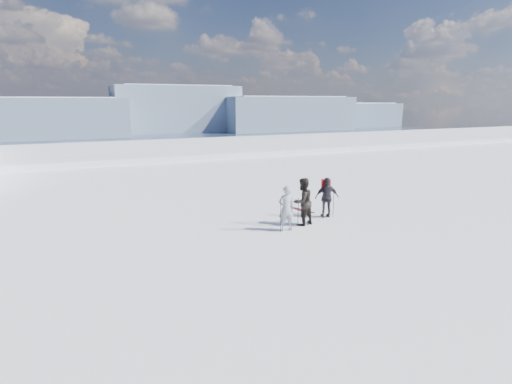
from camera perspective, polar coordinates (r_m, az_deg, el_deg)
lake_basin at (r=43.27m, az=-11.49°, el=-2.80°), size 820.00×820.00×71.62m
far_mountain_range at (r=467.31m, az=-19.62°, el=10.62°), size 770.00×110.00×53.00m
skier_grey at (r=15.56m, az=4.33°, el=-2.36°), size 0.69×0.47×1.80m
skier_dark at (r=16.34m, az=6.67°, el=-1.39°), size 1.11×0.97×1.96m
skier_pack at (r=17.61m, az=10.09°, el=-0.78°), size 1.12×0.75×1.77m
backpack at (r=17.61m, az=10.03°, el=3.12°), size 0.43×0.33×0.58m
ski_poles at (r=16.44m, az=7.16°, el=-2.58°), size 3.11×0.95×1.35m
skis_loose at (r=18.86m, az=6.17°, el=-2.47°), size 0.61×1.70×0.03m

